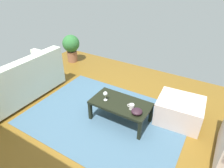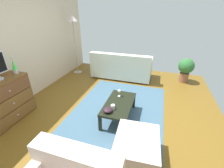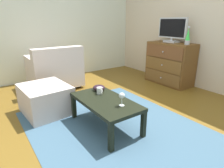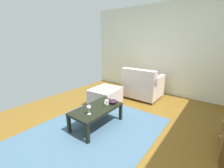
% 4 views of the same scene
% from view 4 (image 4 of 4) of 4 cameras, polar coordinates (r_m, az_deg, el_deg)
% --- Properties ---
extents(ground_plane, '(5.70, 4.68, 0.05)m').
position_cam_4_polar(ground_plane, '(2.67, -2.08, -18.63)').
color(ground_plane, brown).
extents(wall_plain_left, '(0.12, 4.68, 2.50)m').
position_cam_4_polar(wall_plain_left, '(4.52, 19.75, 12.22)').
color(wall_plain_left, silver).
rests_on(wall_plain_left, ground_plane).
extents(area_rug, '(2.60, 1.90, 0.01)m').
position_cam_4_polar(area_rug, '(2.65, -8.52, -18.41)').
color(area_rug, '#3C5B72').
rests_on(area_rug, ground_plane).
extents(coffee_table, '(0.95, 0.51, 0.36)m').
position_cam_4_polar(coffee_table, '(2.69, -6.02, -10.01)').
color(coffee_table, black).
rests_on(coffee_table, ground_plane).
extents(wine_glass, '(0.07, 0.07, 0.16)m').
position_cam_4_polar(wine_glass, '(2.42, -9.00, -8.98)').
color(wine_glass, silver).
rests_on(wine_glass, coffee_table).
extents(mug, '(0.11, 0.08, 0.08)m').
position_cam_4_polar(mug, '(2.76, -2.10, -7.13)').
color(mug, silver).
rests_on(mug, coffee_table).
extents(bowl_decorative, '(0.17, 0.17, 0.07)m').
position_cam_4_polar(bowl_decorative, '(2.82, 0.30, -6.79)').
color(bowl_decorative, black).
rests_on(bowl_decorative, coffee_table).
extents(armchair, '(0.80, 0.92, 0.82)m').
position_cam_4_polar(armchair, '(4.07, 11.63, -0.53)').
color(armchair, '#332319').
rests_on(armchair, ground_plane).
extents(ottoman, '(0.74, 0.65, 0.41)m').
position_cam_4_polar(ottoman, '(3.59, -2.58, -4.87)').
color(ottoman, beige).
rests_on(ottoman, ground_plane).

